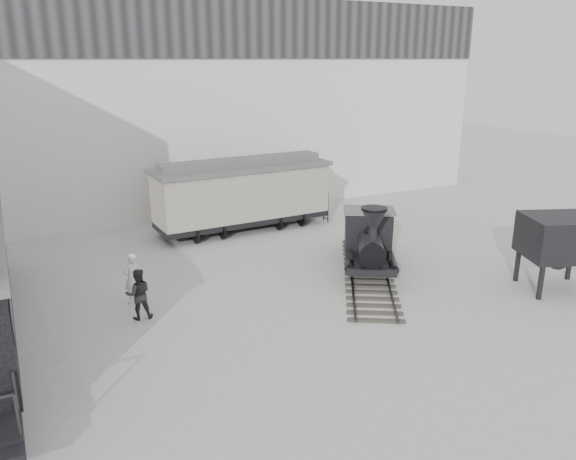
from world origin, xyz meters
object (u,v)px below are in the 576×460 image
locomotive (368,243)px  visitor_a (132,278)px  visitor_b (138,294)px  boxcar (242,193)px  coal_hopper (560,242)px

locomotive → visitor_a: bearing=-155.3°
visitor_b → boxcar: bearing=-123.1°
locomotive → boxcar: (-2.25, 7.29, 0.74)m
boxcar → coal_hopper: 13.95m
coal_hopper → visitor_b: bearing=-175.4°
boxcar → coal_hopper: boxcar is taller
locomotive → visitor_b: size_ratio=4.86×
visitor_a → coal_hopper: 14.98m
visitor_a → locomotive: bearing=153.3°
locomotive → visitor_a: 8.97m
boxcar → visitor_b: size_ratio=5.17×
visitor_a → boxcar: bearing=-156.9°
visitor_b → coal_hopper: bearing=171.1°
boxcar → visitor_a: (-6.66, -6.23, -0.96)m
locomotive → boxcar: boxcar is taller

